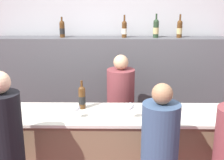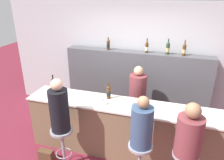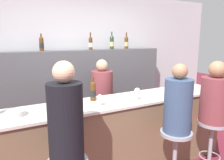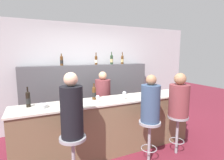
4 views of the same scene
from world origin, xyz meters
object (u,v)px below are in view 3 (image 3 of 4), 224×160
(wine_glass_1, at_px, (137,91))
(bar_stool_middle, at_px, (176,144))
(wine_bottle_counter_1, at_px, (93,91))
(guest_seated_left, at_px, (66,119))
(wine_glass_0, at_px, (100,98))
(guest_seated_middle, at_px, (178,103))
(metal_bowl, at_px, (16,113))
(bartender, at_px, (102,108))
(wine_bottle_backbar_1, at_px, (91,43))
(wine_bottle_backbar_2, at_px, (112,42))
(bar_stool_right, at_px, (212,133))
(wine_bottle_backbar_0, at_px, (41,44))
(guest_seated_right, at_px, (215,97))
(wine_bottle_backbar_3, at_px, (126,42))

(wine_glass_1, height_order, bar_stool_middle, wine_glass_1)
(wine_bottle_counter_1, bearing_deg, guest_seated_left, -127.70)
(wine_glass_0, height_order, guest_seated_middle, guest_seated_middle)
(wine_glass_1, relative_size, metal_bowl, 0.84)
(guest_seated_middle, distance_m, bartender, 1.42)
(wine_bottle_backbar_1, height_order, metal_bowl, wine_bottle_backbar_1)
(wine_bottle_backbar_2, relative_size, bar_stool_right, 0.44)
(wine_bottle_backbar_0, relative_size, wine_bottle_backbar_1, 0.91)
(wine_glass_1, xyz_separation_m, bar_stool_right, (0.86, -0.48, -0.56))
(bar_stool_middle, bearing_deg, wine_bottle_counter_1, 134.48)
(wine_bottle_backbar_1, height_order, wine_glass_0, wine_bottle_backbar_1)
(guest_seated_right, xyz_separation_m, bartender, (-0.93, 1.33, -0.39))
(wine_bottle_backbar_2, bearing_deg, wine_glass_1, -105.66)
(wine_bottle_counter_1, relative_size, guest_seated_right, 0.39)
(wine_bottle_backbar_1, height_order, guest_seated_left, wine_bottle_backbar_1)
(wine_bottle_backbar_3, height_order, guest_seated_right, wine_bottle_backbar_3)
(wine_bottle_backbar_3, bearing_deg, guest_seated_right, -85.82)
(wine_bottle_backbar_1, bearing_deg, guest_seated_left, -118.54)
(metal_bowl, distance_m, bar_stool_right, 2.39)
(wine_bottle_backbar_2, xyz_separation_m, wine_glass_0, (-0.92, -1.42, -0.60))
(wine_bottle_backbar_0, xyz_separation_m, guest_seated_right, (1.72, -1.90, -0.63))
(wine_bottle_backbar_0, relative_size, guest_seated_left, 0.31)
(wine_bottle_backbar_1, bearing_deg, wine_bottle_backbar_0, 180.00)
(wine_glass_1, bearing_deg, bartender, 95.30)
(guest_seated_middle, bearing_deg, guest_seated_left, 180.00)
(bar_stool_middle, distance_m, bar_stool_right, 0.63)
(guest_seated_middle, bearing_deg, wine_bottle_backbar_2, 84.81)
(wine_bottle_backbar_3, bearing_deg, wine_glass_0, -130.94)
(wine_bottle_backbar_1, bearing_deg, wine_bottle_backbar_2, -0.00)
(wine_bottle_backbar_3, bearing_deg, guest_seated_left, -133.10)
(wine_bottle_backbar_3, bearing_deg, wine_bottle_backbar_1, 180.00)
(wine_bottle_counter_1, distance_m, wine_bottle_backbar_3, 1.77)
(metal_bowl, distance_m, guest_seated_left, 0.69)
(wine_bottle_counter_1, bearing_deg, wine_glass_1, -27.59)
(wine_glass_0, distance_m, bartender, 1.06)
(guest_seated_left, bearing_deg, wine_glass_0, 41.25)
(bar_stool_right, bearing_deg, wine_bottle_backbar_3, 94.18)
(wine_bottle_backbar_3, distance_m, guest_seated_middle, 2.06)
(wine_bottle_backbar_0, xyz_separation_m, guest_seated_middle, (1.10, -1.90, -0.63))
(wine_bottle_backbar_2, bearing_deg, wine_bottle_backbar_0, 180.00)
(wine_bottle_backbar_0, bearing_deg, guest_seated_right, -47.75)
(wine_glass_0, bearing_deg, bar_stool_middle, -32.55)
(wine_bottle_backbar_2, distance_m, bartender, 1.27)
(wine_glass_0, relative_size, bar_stool_right, 0.19)
(wine_bottle_counter_1, xyz_separation_m, wine_glass_1, (0.49, -0.26, -0.00))
(guest_seated_left, bearing_deg, bar_stool_middle, 0.00)
(bar_stool_right, bearing_deg, wine_glass_1, 150.93)
(guest_seated_middle, relative_size, bartender, 0.54)
(wine_bottle_counter_1, relative_size, bartender, 0.21)
(wine_bottle_backbar_0, height_order, metal_bowl, wine_bottle_backbar_0)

